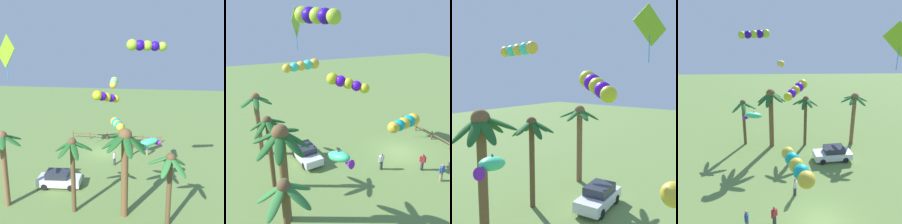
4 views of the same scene
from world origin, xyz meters
The scene contains 14 objects.
palm_tree_0 centered at (-7.17, 12.91, 4.09)m, with size 2.90×2.92×5.52m.
palm_tree_1 centered at (-0.08, 12.45, 4.49)m, with size 3.01×2.89×6.03m.
palm_tree_2 centered at (5.50, 12.64, 4.55)m, with size 3.25×3.02×6.30m.
palm_tree_3 centered at (-3.98, 12.31, 5.04)m, with size 3.45×3.42×6.91m.
parked_car_0 centered at (2.54, 8.97, 0.75)m, with size 4.06×2.12×1.51m.
spectator_0 centered at (-1.72, 3.40, 0.81)m, with size 0.26×0.55×1.59m.
spectator_1 centered at (-3.30, 0.18, 0.81)m, with size 0.43×0.43×1.59m.
spectator_2 centered at (-5.17, -0.13, 0.81)m, with size 0.26×0.55×1.59m.
kite_fish_0 centered at (-5.65, 9.30, 4.94)m, with size 2.07×1.44×0.96m.
kite_tube_1 centered at (-1.67, 1.15, 4.10)m, with size 2.18×4.11×1.30m.
kite_diamond_2 centered at (7.46, 7.88, 12.20)m, with size 2.60×1.52×4.15m.
kite_tube_3 centered at (-1.46, 6.83, 8.19)m, with size 2.14×2.74×1.42m.
kite_tube_4 centered at (-2.85, 10.43, 9.92)m, with size 0.77×2.30×0.69m.
kite_tube_5 centered at (-5.14, 10.38, 12.63)m, with size 2.89×1.50×0.86m.
Camera 4 is at (-2.62, -13.03, 13.08)m, focal length 38.18 mm.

